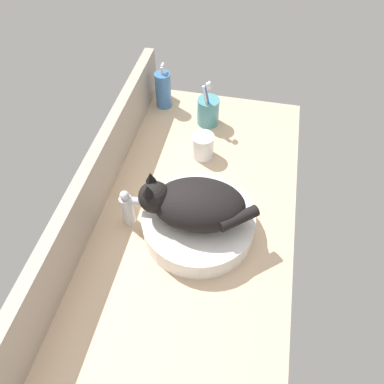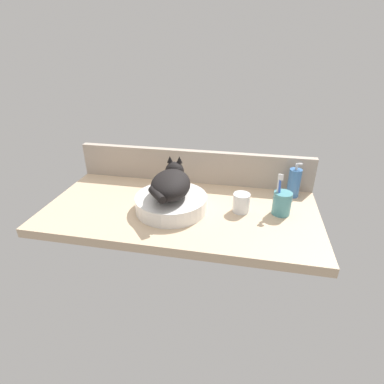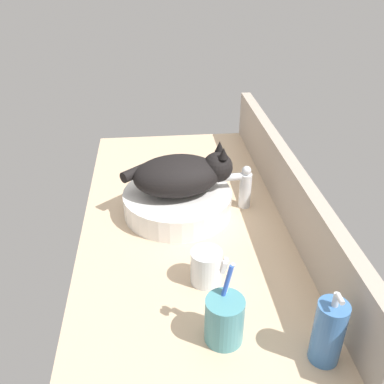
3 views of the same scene
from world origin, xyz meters
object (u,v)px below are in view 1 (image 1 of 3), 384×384
Objects in this scene: sink_basin at (198,223)px; cat at (194,203)px; toothbrush_cup at (208,111)px; water_glass at (203,147)px; faucet at (131,207)px; soap_dispenser at (163,90)px.

cat is at bearing 98.95° from sink_basin.
toothbrush_cup is 2.18× the size of water_glass.
cat reaches higher than faucet.
cat is at bearing -157.15° from soap_dispenser.
toothbrush_cup is (48.00, 4.58, -7.16)cm from cat.
cat is 18.71cm from faucet.
sink_basin is 59.87cm from soap_dispenser.
faucet is at bearing 164.73° from toothbrush_cup.
cat reaches higher than toothbrush_cup.
toothbrush_cup is (47.79, 5.93, 1.98)cm from sink_basin.
toothbrush_cup reaches higher than water_glass.
toothbrush_cup is at bearing 4.52° from water_glass.
soap_dispenser is (55.66, 5.13, -0.21)cm from faucet.
cat is 1.88× the size of soap_dispenser.
faucet reaches higher than water_glass.
water_glass is at bearing 8.51° from sink_basin.
water_glass is (30.60, 4.58, 0.35)cm from sink_basin.
faucet is at bearing 93.33° from sink_basin.
toothbrush_cup reaches higher than sink_basin.
water_glass is (-23.93, -19.84, -3.36)cm from soap_dispenser.
sink_basin is 0.98× the size of cat.
sink_basin is 2.34× the size of faucet.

